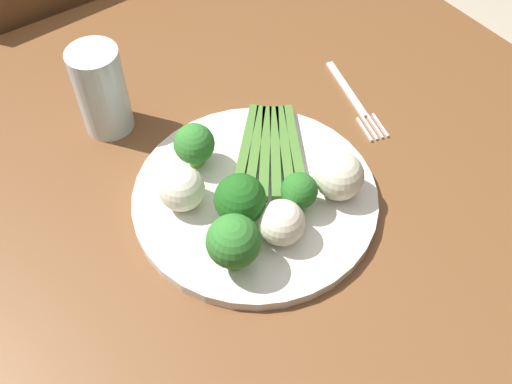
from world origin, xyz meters
The scene contains 13 objects.
dining_table centered at (0.00, 0.00, 0.66)m, with size 1.10×1.00×0.77m.
chair centered at (-0.06, -0.64, 0.50)m, with size 0.42×0.42×0.87m.
plate centered at (-0.05, 0.00, 0.78)m, with size 0.30×0.30×0.01m, color silver.
asparagus_bundle centered at (-0.10, -0.04, 0.80)m, with size 0.15×0.17×0.01m.
broccoli_near_center centered at (-0.08, 0.05, 0.82)m, with size 0.04×0.04×0.05m.
broccoli_back centered at (0.03, 0.07, 0.83)m, with size 0.06×0.06×0.07m.
broccoli_left centered at (-0.01, 0.02, 0.83)m, with size 0.06×0.06×0.07m.
broccoli_front_left centered at (-0.02, -0.08, 0.82)m, with size 0.05×0.05×0.06m.
cauliflower_mid centered at (-0.13, 0.05, 0.82)m, with size 0.06×0.06×0.06m, color beige.
cauliflower_near_fork centered at (0.03, -0.04, 0.82)m, with size 0.05×0.05×0.05m, color silver.
cauliflower_edge centered at (-0.04, 0.07, 0.82)m, with size 0.05×0.05×0.05m, color silver.
fork centered at (-0.27, -0.06, 0.78)m, with size 0.06×0.16×0.00m.
water_glass centered at (0.04, -0.22, 0.84)m, with size 0.07×0.07×0.12m, color silver.
Camera 1 is at (0.20, 0.35, 1.34)m, focal length 40.95 mm.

